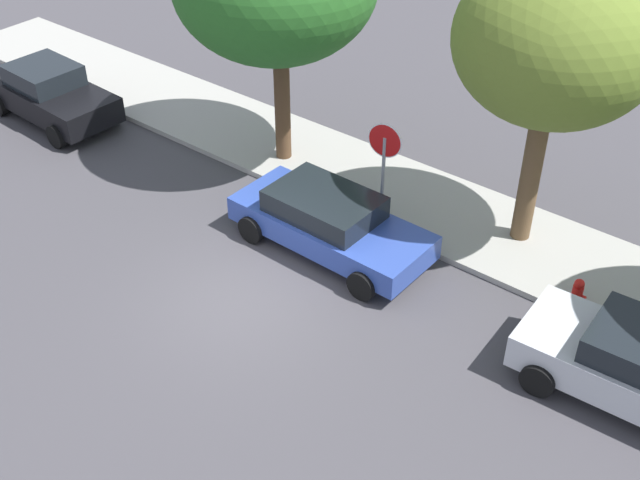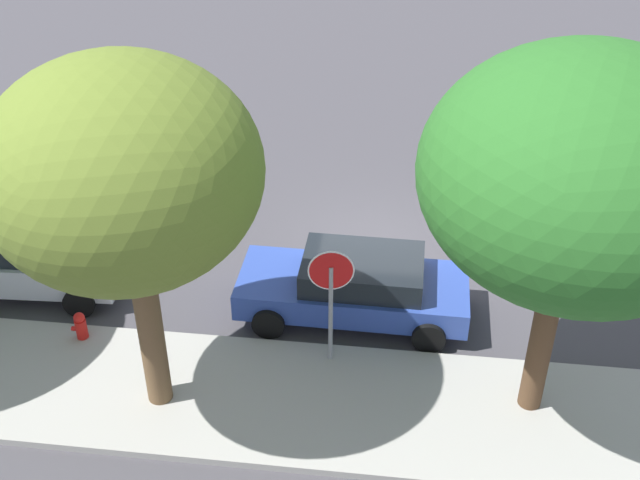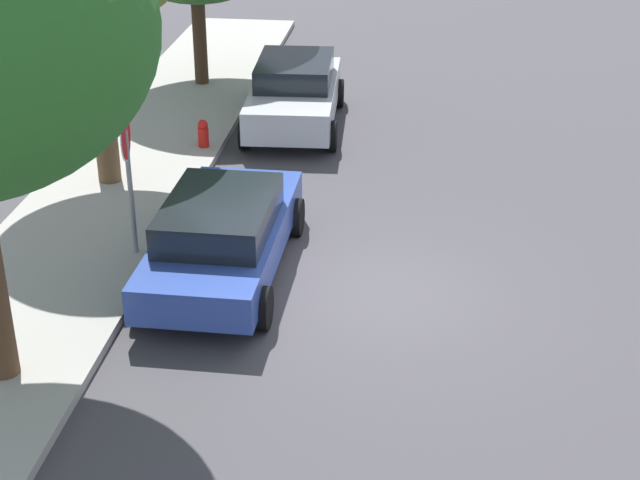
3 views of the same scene
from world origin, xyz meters
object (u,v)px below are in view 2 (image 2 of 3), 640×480
at_px(stop_sign, 331,288).
at_px(parked_car_silver, 21,255).
at_px(street_tree_near_corner, 123,173).
at_px(fire_hydrant, 81,328).
at_px(street_tree_mid_block, 582,176).
at_px(parked_car_blue, 355,285).

distance_m(stop_sign, parked_car_silver, 6.88).
distance_m(stop_sign, street_tree_near_corner, 4.32).
height_order(parked_car_silver, fire_hydrant, parked_car_silver).
relative_size(street_tree_mid_block, fire_hydrant, 9.13).
xyz_separation_m(stop_sign, parked_car_silver, (6.61, -1.64, -1.00)).
relative_size(parked_car_silver, street_tree_mid_block, 0.65).
relative_size(parked_car_silver, street_tree_near_corner, 0.67).
bearing_deg(street_tree_near_corner, fire_hydrant, -37.47).
height_order(stop_sign, parked_car_silver, stop_sign).
relative_size(parked_car_silver, fire_hydrant, 5.96).
relative_size(stop_sign, street_tree_mid_block, 0.39).
bearing_deg(street_tree_near_corner, parked_car_silver, -39.44).
xyz_separation_m(parked_car_blue, street_tree_mid_block, (-3.32, 2.22, 3.94)).
bearing_deg(street_tree_mid_block, parked_car_blue, -33.82).
bearing_deg(street_tree_mid_block, street_tree_near_corner, 6.58).
relative_size(parked_car_blue, street_tree_mid_block, 0.69).
relative_size(stop_sign, fire_hydrant, 3.56).
bearing_deg(fire_hydrant, stop_sign, 179.72).
height_order(street_tree_near_corner, fire_hydrant, street_tree_near_corner).
height_order(parked_car_silver, street_tree_near_corner, street_tree_near_corner).
distance_m(street_tree_near_corner, street_tree_mid_block, 6.53).
distance_m(parked_car_silver, street_tree_near_corner, 6.25).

